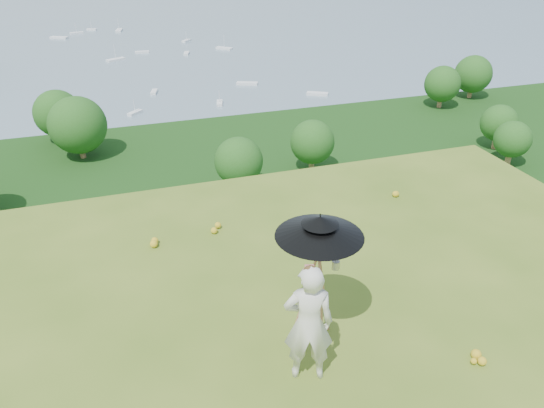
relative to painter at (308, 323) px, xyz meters
name	(u,v)px	position (x,y,z in m)	size (l,w,h in m)	color
forest_slope	(161,340)	(-0.09, 33.86, -29.82)	(140.00, 56.00, 22.00)	#163D10
shoreline_tier	(131,208)	(-0.09, 73.86, -36.82)	(170.00, 28.00, 8.00)	#655E51
bay_water	(95,26)	(-0.09, 238.86, -34.82)	(700.00, 700.00, 0.00)	slate
slope_trees	(143,206)	(-0.09, 33.86, -15.82)	(110.00, 50.00, 6.00)	#244F17
harbor_town	(126,172)	(-0.09, 73.86, -30.32)	(110.00, 22.00, 5.00)	beige
moored_boats	(59,72)	(-12.59, 159.86, -34.47)	(140.00, 140.00, 0.70)	white
painter	(308,323)	(0.00, 0.00, 0.00)	(0.60, 0.39, 1.64)	beige
field_easel	(317,289)	(0.32, 0.52, 0.06)	(0.67, 0.67, 1.77)	#A66845
sun_umbrella	(319,232)	(0.33, 0.55, 0.89)	(1.10, 1.10, 0.51)	black
painter_cap	(311,270)	(0.00, 0.00, 0.78)	(0.18, 0.21, 0.10)	#D37774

